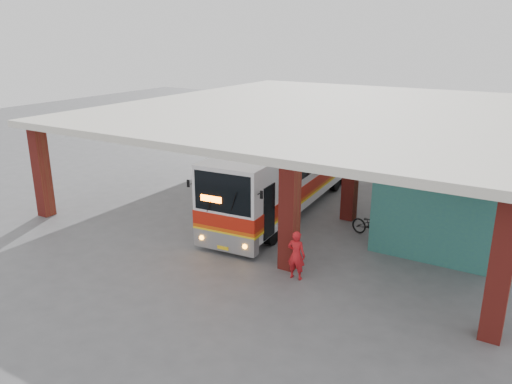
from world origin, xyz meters
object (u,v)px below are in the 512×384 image
object	(u,v)px
coach_bus	(289,172)
pedestrian	(296,255)
red_chair	(417,195)
motorcycle	(373,225)

from	to	relation	value
coach_bus	pedestrian	distance (m)	7.58
pedestrian	red_chair	world-z (taller)	pedestrian
coach_bus	red_chair	xyz separation A→B (m)	(5.21, 4.24, -1.49)
pedestrian	red_chair	bearing A→B (deg)	-100.95
coach_bus	pedestrian	world-z (taller)	coach_bus
pedestrian	red_chair	xyz separation A→B (m)	(1.47, 10.75, -0.52)
coach_bus	motorcycle	xyz separation A→B (m)	(4.82, -1.47, -1.34)
coach_bus	red_chair	distance (m)	6.88
motorcycle	red_chair	xyz separation A→B (m)	(0.39, 5.71, -0.15)
motorcycle	pedestrian	world-z (taller)	pedestrian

